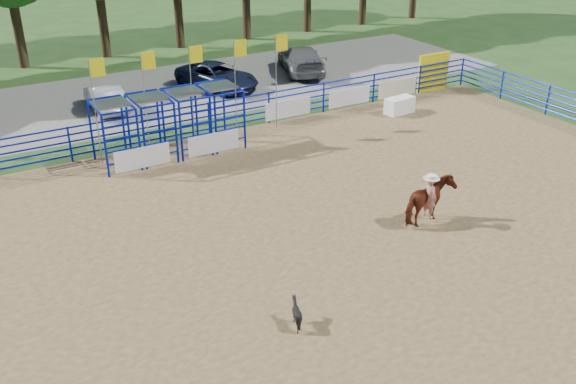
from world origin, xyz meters
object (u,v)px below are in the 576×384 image
object	(u,v)px
announcer_table	(400,105)
car_d	(301,59)
horse_and_rider	(429,199)
car_c	(217,76)
car_b	(105,97)
calf	(296,313)

from	to	relation	value
announcer_table	car_d	size ratio (longest dim) A/B	0.28
horse_and_rider	car_c	world-z (taller)	horse_and_rider
announcer_table	horse_and_rider	distance (m)	11.01
car_b	car_d	bearing A→B (deg)	-174.14
calf	car_c	xyz separation A→B (m)	(6.82, 19.68, 0.31)
announcer_table	car_d	bearing A→B (deg)	91.99
car_b	car_c	size ratio (longest dim) A/B	0.79
horse_and_rider	car_d	world-z (taller)	horse_and_rider
horse_and_rider	car_d	size ratio (longest dim) A/B	0.47
horse_and_rider	car_b	bearing A→B (deg)	109.35
horse_and_rider	car_d	bearing A→B (deg)	71.54
car_c	car_d	distance (m)	5.60
announcer_table	car_c	bearing A→B (deg)	125.75
calf	car_b	size ratio (longest dim) A/B	0.19
horse_and_rider	car_c	distance (m)	17.25
announcer_table	car_b	xyz separation A→B (m)	(-12.08, 7.65, 0.23)
car_c	calf	bearing A→B (deg)	-129.38
announcer_table	horse_and_rider	world-z (taller)	horse_and_rider
car_c	car_d	bearing A→B (deg)	-15.72
car_b	horse_and_rider	bearing A→B (deg)	110.54
announcer_table	car_b	bearing A→B (deg)	147.66
horse_and_rider	car_b	xyz separation A→B (m)	(-5.88, 16.73, -0.26)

